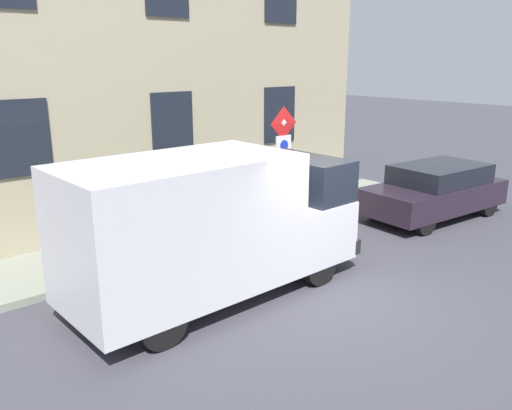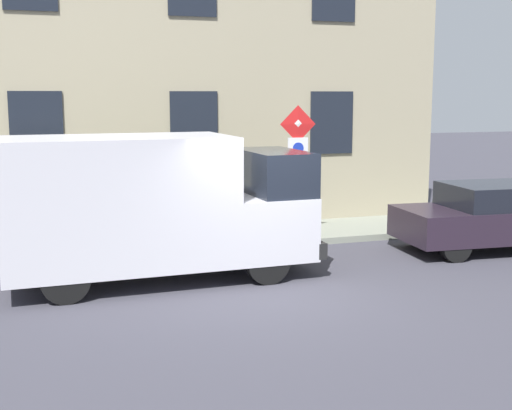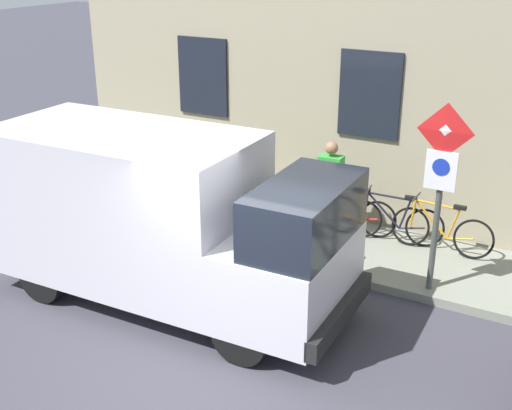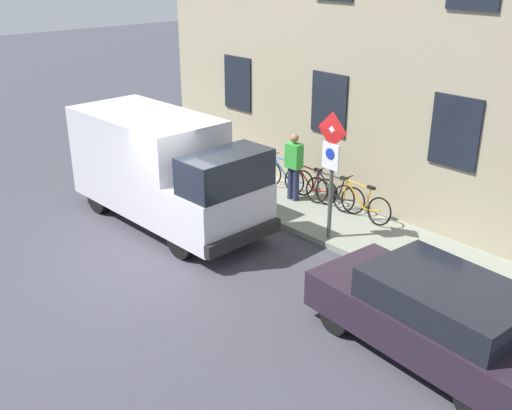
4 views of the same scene
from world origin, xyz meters
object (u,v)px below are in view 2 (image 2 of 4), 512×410
bicycle_blue (162,217)px  pedestrian (191,193)px  delivery_van (153,204)px  bicycle_black (233,213)px  parked_hatchback (498,215)px  sign_post_stacked (297,153)px  bicycle_red (198,215)px  bicycle_orange (267,211)px

bicycle_blue → pedestrian: size_ratio=1.00×
delivery_van → pedestrian: size_ratio=3.13×
bicycle_black → bicycle_blue: (0.00, 1.63, 0.00)m
delivery_van → parked_hatchback: (0.15, -7.17, -0.60)m
sign_post_stacked → bicycle_black: sign_post_stacked is taller
pedestrian → sign_post_stacked: bearing=-119.2°
sign_post_stacked → bicycle_blue: 3.31m
delivery_van → bicycle_black: size_ratio=3.14×
sign_post_stacked → delivery_van: sign_post_stacked is taller
sign_post_stacked → bicycle_black: (1.39, 1.01, -1.45)m
bicycle_black → bicycle_blue: bearing=-6.9°
bicycle_red → bicycle_black: bearing=177.4°
bicycle_black → sign_post_stacked: bearing=119.2°
bicycle_orange → bicycle_blue: (-0.00, 2.45, 0.00)m
bicycle_black → bicycle_red: size_ratio=1.00×
parked_hatchback → delivery_van: bearing=5.4°
delivery_van → bicycle_orange: (3.30, -3.22, -0.82)m
parked_hatchback → bicycle_blue: size_ratio=2.40×
sign_post_stacked → parked_hatchback: size_ratio=0.66×
bicycle_red → parked_hatchback: bearing=148.0°
bicycle_red → bicycle_blue: 0.82m
bicycle_black → delivery_van: bearing=47.0°
pedestrian → parked_hatchback: bearing=-118.3°
bicycle_blue → pedestrian: pedestrian is taller
delivery_van → bicycle_blue: size_ratio=3.14×
delivery_van → bicycle_red: delivery_van is taller
pedestrian → bicycle_blue: bearing=56.2°
sign_post_stacked → bicycle_red: sign_post_stacked is taller
pedestrian → delivery_van: bearing=152.8°
bicycle_orange → delivery_van: bearing=46.1°
sign_post_stacked → bicycle_red: bearing=52.8°
sign_post_stacked → pedestrian: bearing=63.4°
sign_post_stacked → bicycle_orange: sign_post_stacked is taller
sign_post_stacked → bicycle_black: 2.24m
delivery_van → bicycle_blue: delivery_van is taller
bicycle_orange → bicycle_red: (-0.00, 1.63, 0.00)m
bicycle_red → pedestrian: pedestrian is taller
bicycle_orange → pedestrian: 1.98m
delivery_van → bicycle_blue: bearing=75.4°
sign_post_stacked → bicycle_red: size_ratio=1.58×
bicycle_orange → sign_post_stacked: bearing=98.3°
sign_post_stacked → bicycle_red: 2.71m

